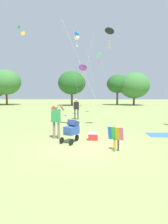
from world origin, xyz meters
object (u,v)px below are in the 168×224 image
kite_adult_black (109,32)px  kite_orange_delta (77,36)px  person_couple_left (53,112)px  person_back_turned (76,107)px  child_with_butterfly_kite (116,136)px  stroller (72,129)px  person_adult_flyer (56,118)px  cooler_box (93,136)px  picnic_blanket (162,135)px  kite_green_novelty (98,58)px  kite_blue_high (83,68)px

kite_adult_black → kite_orange_delta: 4.73m
kite_orange_delta → person_couple_left: kite_orange_delta is taller
kite_adult_black → person_back_turned: kite_adult_black is taller
child_with_butterfly_kite → stroller: stroller is taller
person_adult_flyer → cooler_box: bearing=-6.0°
person_adult_flyer → cooler_box: person_adult_flyer is taller
kite_orange_delta → person_couple_left: 6.34m
stroller → kite_adult_black: 6.39m
stroller → person_back_turned: (-0.43, 7.44, 0.42)m
picnic_blanket → cooler_box: (-3.66, -1.22, 0.17)m
person_adult_flyer → kite_green_novelty: 12.43m
person_adult_flyer → person_back_turned: size_ratio=1.00×
kite_orange_delta → picnic_blanket: kite_orange_delta is taller
stroller → kite_green_novelty: bearing=82.8°
kite_orange_delta → person_back_turned: bearing=132.0°
person_adult_flyer → kite_green_novelty: bearing=78.3°
stroller → kite_blue_high: 10.79m
child_with_butterfly_kite → person_couple_left: (-3.96, 7.42, 0.17)m
kite_adult_black → person_back_turned: (-2.29, 4.16, -4.73)m
cooler_box → person_couple_left: bearing=118.0°
child_with_butterfly_kite → cooler_box: (-0.89, 1.65, -0.41)m
kite_adult_black → person_back_turned: size_ratio=3.45×
stroller → picnic_blanket: stroller is taller
picnic_blanket → stroller: bearing=-159.7°
kite_blue_high → kite_orange_delta: bearing=-97.2°
child_with_butterfly_kite → stroller: bearing=147.4°
child_with_butterfly_kite → cooler_box: bearing=118.2°
kite_green_novelty → child_with_butterfly_kite: bearing=-88.6°
stroller → cooler_box: bearing=27.1°
stroller → person_couple_left: person_couple_left is taller
stroller → cooler_box: 1.14m
person_adult_flyer → kite_adult_black: size_ratio=0.29×
kite_blue_high → cooler_box: kite_blue_high is taller
kite_green_novelty → cooler_box: (-0.56, -11.38, -5.71)m
person_adult_flyer → kite_adult_black: 6.06m
child_with_butterfly_kite → cooler_box: child_with_butterfly_kite is taller
child_with_butterfly_kite → stroller: (-1.83, 1.17, 0.02)m
person_couple_left → picnic_blanket: bearing=-34.0°
kite_adult_black → person_couple_left: kite_adult_black is taller
person_adult_flyer → picnic_blanket: size_ratio=1.17×
child_with_butterfly_kite → kite_orange_delta: size_ratio=0.13×
child_with_butterfly_kite → kite_green_novelty: bearing=91.4°
kite_orange_delta → picnic_blanket: bearing=-48.7°
kite_adult_black → person_couple_left: (-3.99, 2.96, -5.00)m
stroller → kite_green_novelty: size_ratio=0.17×
kite_blue_high → person_back_turned: bearing=-99.2°
stroller → picnic_blanket: bearing=20.3°
kite_adult_black → picnic_blanket: kite_adult_black is taller
person_couple_left → cooler_box: 6.56m
child_with_butterfly_kite → person_adult_flyer: 3.25m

